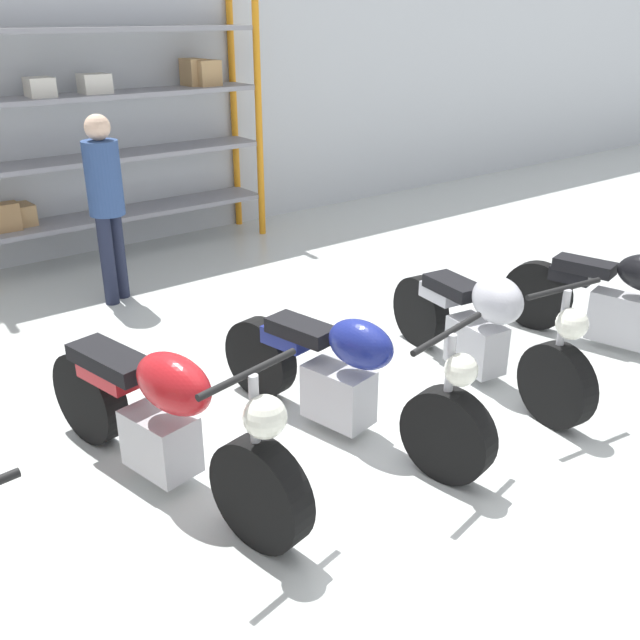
% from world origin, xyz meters
% --- Properties ---
extents(ground_plane, '(30.00, 30.00, 0.00)m').
position_xyz_m(ground_plane, '(0.00, 0.00, 0.00)').
color(ground_plane, silver).
extents(back_wall, '(30.00, 0.08, 3.60)m').
position_xyz_m(back_wall, '(0.00, 4.91, 1.80)').
color(back_wall, silver).
rests_on(back_wall, ground_plane).
extents(shelving_rack, '(3.35, 0.63, 2.80)m').
position_xyz_m(shelving_rack, '(0.46, 4.55, 1.44)').
color(shelving_rack, orange).
rests_on(shelving_rack, ground_plane).
extents(motorcycle_red, '(0.74, 2.12, 0.99)m').
position_xyz_m(motorcycle_red, '(-1.18, 0.30, 0.44)').
color(motorcycle_red, black).
rests_on(motorcycle_red, ground_plane).
extents(motorcycle_blue, '(0.75, 2.10, 0.94)m').
position_xyz_m(motorcycle_blue, '(-0.01, 0.12, 0.40)').
color(motorcycle_blue, black).
rests_on(motorcycle_blue, ground_plane).
extents(motorcycle_silver, '(0.63, 2.04, 0.97)m').
position_xyz_m(motorcycle_silver, '(1.25, 0.05, 0.42)').
color(motorcycle_silver, black).
rests_on(motorcycle_silver, ground_plane).
extents(motorcycle_black, '(0.84, 2.09, 0.96)m').
position_xyz_m(motorcycle_black, '(2.56, -0.38, 0.44)').
color(motorcycle_black, black).
rests_on(motorcycle_black, ground_plane).
extents(person_browsing, '(0.44, 0.44, 1.73)m').
position_xyz_m(person_browsing, '(-0.24, 3.25, 1.02)').
color(person_browsing, '#1E2338').
rests_on(person_browsing, ground_plane).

